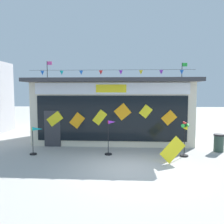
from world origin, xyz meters
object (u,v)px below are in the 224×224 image
Objects in this scene: wind_spinner_far_left at (36,136)px; wind_spinner_center_left at (185,134)px; display_kite_on_ground at (173,150)px; wind_spinner_left at (110,135)px; kite_shop_building at (113,110)px; trash_bin at (219,143)px.

wind_spinner_far_left is 0.80× the size of wind_spinner_center_left.
wind_spinner_left is at bearing 157.46° from display_kite_on_ground.
display_kite_on_ground is at bearing -22.54° from wind_spinner_left.
wind_spinner_left reaches higher than display_kite_on_ground.
trash_bin is (5.52, -2.89, -1.45)m from kite_shop_building.
wind_spinner_far_left is 0.80× the size of wind_spinner_left.
wind_spinner_center_left is at bearing -47.75° from kite_shop_building.
trash_bin is (9.04, 1.12, -0.44)m from wind_spinner_far_left.
trash_bin is at bearing -27.65° from kite_shop_building.
wind_spinner_left is 5.58m from trash_bin.
wind_spinner_far_left is at bearing -131.24° from kite_shop_building.
wind_spinner_left reaches higher than trash_bin.
wind_spinner_far_left is (-3.52, -4.01, -1.02)m from kite_shop_building.
kite_shop_building is 8.89× the size of display_kite_on_ground.
wind_spinner_center_left is 1.88× the size of trash_bin.
wind_spinner_far_left is 1.50× the size of trash_bin.
kite_shop_building reaches higher than trash_bin.
wind_spinner_left is 3.51m from wind_spinner_center_left.
display_kite_on_ground is at bearing -60.66° from kite_shop_building.
trash_bin is 0.84× the size of display_kite_on_ground.
wind_spinner_left reaches higher than wind_spinner_far_left.
trash_bin is at bearing 7.05° from wind_spinner_far_left.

